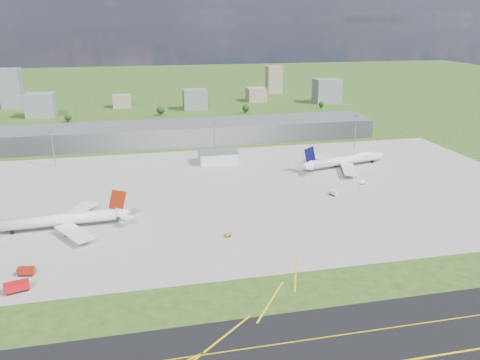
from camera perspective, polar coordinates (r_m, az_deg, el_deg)
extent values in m
plane|color=#2C4917|center=(374.25, -5.51, 4.19)|extent=(1400.00, 1400.00, 0.00)
cube|color=gray|center=(271.92, -0.60, -1.45)|extent=(360.00, 190.00, 0.08)
cube|color=slate|center=(386.92, -5.82, 5.82)|extent=(300.00, 42.00, 15.00)
cube|color=silver|center=(326.75, -2.72, 2.80)|extent=(26.00, 16.00, 8.00)
cylinder|color=gray|center=(340.13, -21.82, 3.57)|extent=(0.70, 0.70, 25.00)
cube|color=gray|center=(337.25, -22.09, 5.67)|extent=(3.50, 2.00, 1.20)
cylinder|color=gray|center=(338.84, -3.17, 4.87)|extent=(0.70, 0.70, 25.00)
cube|color=gray|center=(335.96, -3.21, 6.98)|extent=(3.50, 2.00, 1.20)
cylinder|color=gray|center=(371.67, 13.90, 5.60)|extent=(0.70, 0.70, 25.00)
cube|color=gray|center=(369.05, 14.05, 7.54)|extent=(3.50, 2.00, 1.20)
cylinder|color=white|center=(238.41, -21.24, -4.55)|extent=(52.91, 8.04, 5.45)
cone|color=white|center=(236.18, -14.03, -3.81)|extent=(7.53, 5.80, 5.45)
cube|color=maroon|center=(239.29, -21.63, -4.95)|extent=(43.28, 4.36, 1.18)
cube|color=white|center=(226.33, -19.54, -6.05)|extent=(19.68, 24.29, 0.82)
cube|color=white|center=(250.12, -19.18, -3.61)|extent=(18.07, 24.75, 0.82)
cube|color=maroon|center=(233.80, -14.72, -2.38)|extent=(9.06, 0.90, 10.98)
cylinder|color=#38383D|center=(230.36, -19.99, -6.13)|extent=(5.13, 3.15, 2.91)
cylinder|color=#38383D|center=(247.82, -19.69, -4.31)|extent=(5.13, 3.15, 2.91)
cube|color=black|center=(235.53, -19.90, -5.70)|extent=(1.51, 1.16, 2.27)
cube|color=black|center=(243.01, -19.77, -4.91)|extent=(1.51, 1.16, 2.27)
cube|color=black|center=(243.43, -26.03, -5.73)|extent=(1.51, 1.16, 2.27)
cylinder|color=white|center=(324.45, 12.82, 2.39)|extent=(55.84, 17.56, 5.60)
cone|color=white|center=(343.21, 16.86, 2.95)|extent=(5.62, 6.44, 5.60)
cone|color=white|center=(306.60, 8.11, 1.86)|extent=(8.26, 7.02, 5.60)
cube|color=navy|center=(326.00, 13.05, 2.14)|extent=(45.29, 12.16, 1.17)
ellipsoid|color=white|center=(332.82, 14.84, 2.95)|extent=(18.69, 9.34, 5.04)
cube|color=white|center=(330.81, 10.26, 2.59)|extent=(23.00, 24.05, 0.81)
cube|color=white|center=(309.80, 13.12, 1.27)|extent=(15.32, 26.45, 0.81)
cube|color=black|center=(305.95, 8.52, 3.09)|extent=(8.87, 2.39, 10.90)
cylinder|color=#38383D|center=(328.87, 11.28, 2.12)|extent=(5.47, 3.89, 2.89)
cylinder|color=#38383D|center=(333.00, 9.65, 2.43)|extent=(5.47, 3.89, 2.89)
cylinder|color=#38383D|center=(316.51, 12.98, 1.33)|extent=(5.47, 3.89, 2.89)
cylinder|color=#38383D|center=(306.67, 13.21, 0.75)|extent=(5.47, 3.89, 2.89)
cube|color=black|center=(325.47, 11.58, 1.83)|extent=(1.64, 1.37, 2.26)
cube|color=black|center=(319.29, 12.43, 1.43)|extent=(1.64, 1.37, 2.26)
cube|color=black|center=(339.33, 15.82, 2.19)|extent=(1.64, 1.37, 2.26)
cube|color=red|center=(194.01, -25.58, -11.63)|extent=(9.26, 5.42, 3.48)
cube|color=black|center=(194.85, -25.51, -12.07)|extent=(8.04, 5.24, 0.70)
cube|color=#981C0A|center=(203.96, -24.62, -10.04)|extent=(6.61, 3.63, 2.93)
cube|color=black|center=(204.63, -24.57, -10.40)|extent=(5.70, 3.62, 0.70)
cube|color=#D2940C|center=(216.88, -1.48, -6.67)|extent=(3.56, 3.22, 1.24)
cube|color=black|center=(217.15, -1.48, -6.82)|extent=(3.23, 3.03, 0.70)
cube|color=silver|center=(271.35, 11.34, -1.52)|extent=(4.42, 6.03, 2.43)
cube|color=black|center=(271.76, 11.32, -1.76)|extent=(4.20, 5.32, 0.70)
cube|color=white|center=(293.57, 14.65, -0.25)|extent=(4.62, 3.91, 1.88)
cube|color=black|center=(293.87, 14.64, -0.42)|extent=(4.14, 3.66, 0.70)
cube|color=slate|center=(525.78, -23.14, 8.39)|extent=(28.00, 22.00, 24.00)
cube|color=gray|center=(556.99, -14.18, 9.32)|extent=(20.00, 18.00, 14.00)
cube|color=slate|center=(529.94, -5.50, 9.77)|extent=(26.00, 20.00, 22.00)
cube|color=gray|center=(583.69, 1.96, 10.39)|extent=(22.00, 24.00, 16.00)
cube|color=slate|center=(579.63, 10.54, 10.63)|extent=(30.00, 22.00, 28.00)
cube|color=slate|center=(590.91, -26.11, 9.99)|extent=(22.00, 20.00, 44.00)
cube|color=gray|center=(650.15, 4.16, 12.12)|extent=(20.00, 18.00, 36.00)
cylinder|color=#382314|center=(488.68, -20.21, 6.79)|extent=(0.70, 0.70, 3.00)
sphere|color=#15330E|center=(488.04, -20.26, 7.17)|extent=(6.75, 6.75, 6.75)
cylinder|color=#382314|center=(498.90, -9.65, 7.95)|extent=(0.70, 0.70, 3.60)
sphere|color=#15330E|center=(498.16, -9.68, 8.40)|extent=(8.10, 8.10, 8.10)
cylinder|color=#382314|center=(505.90, 0.71, 8.35)|extent=(0.70, 0.70, 3.40)
sphere|color=#15330E|center=(505.21, 0.71, 8.78)|extent=(7.65, 7.65, 7.65)
cylinder|color=#382314|center=(542.10, 9.89, 8.76)|extent=(0.70, 0.70, 2.80)
sphere|color=#15330E|center=(541.56, 9.91, 9.08)|extent=(6.30, 6.30, 6.30)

